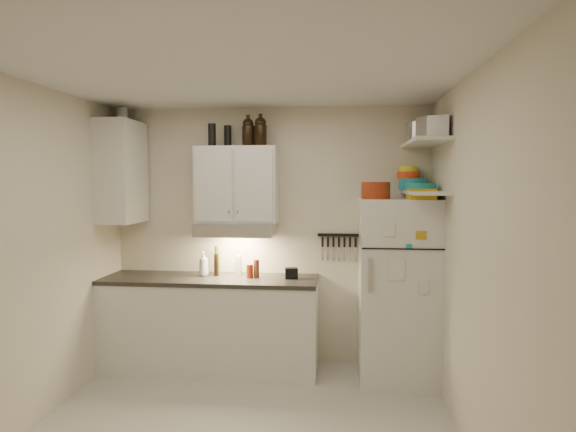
# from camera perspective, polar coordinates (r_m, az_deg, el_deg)

# --- Properties ---
(ceiling) EXTENTS (3.20, 3.00, 0.02)m
(ceiling) POSITION_cam_1_polar(r_m,az_deg,el_deg) (3.50, -5.86, 16.52)
(ceiling) COLOR silver
(ceiling) RESTS_ON ground
(back_wall) EXTENTS (3.20, 0.02, 2.60)m
(back_wall) POSITION_cam_1_polar(r_m,az_deg,el_deg) (4.94, -2.15, -2.38)
(back_wall) COLOR beige
(back_wall) RESTS_ON ground
(left_wall) EXTENTS (0.02, 3.00, 2.60)m
(left_wall) POSITION_cam_1_polar(r_m,az_deg,el_deg) (4.10, -28.36, -4.17)
(left_wall) COLOR beige
(left_wall) RESTS_ON ground
(right_wall) EXTENTS (0.02, 3.00, 2.60)m
(right_wall) POSITION_cam_1_polar(r_m,az_deg,el_deg) (3.51, 21.08, -5.26)
(right_wall) COLOR beige
(right_wall) RESTS_ON ground
(base_cabinet) EXTENTS (2.10, 0.60, 0.88)m
(base_cabinet) POSITION_cam_1_polar(r_m,az_deg,el_deg) (4.92, -9.16, -12.68)
(base_cabinet) COLOR white
(base_cabinet) RESTS_ON floor
(countertop) EXTENTS (2.10, 0.62, 0.04)m
(countertop) POSITION_cam_1_polar(r_m,az_deg,el_deg) (4.81, -9.22, -7.42)
(countertop) COLOR #2A2824
(countertop) RESTS_ON base_cabinet
(upper_cabinet) EXTENTS (0.80, 0.33, 0.75)m
(upper_cabinet) POSITION_cam_1_polar(r_m,az_deg,el_deg) (4.79, -6.02, 3.70)
(upper_cabinet) COLOR white
(upper_cabinet) RESTS_ON back_wall
(side_cabinet) EXTENTS (0.33, 0.55, 1.00)m
(side_cabinet) POSITION_cam_1_polar(r_m,az_deg,el_deg) (5.02, -19.18, 4.94)
(side_cabinet) COLOR white
(side_cabinet) RESTS_ON left_wall
(range_hood) EXTENTS (0.76, 0.46, 0.12)m
(range_hood) POSITION_cam_1_polar(r_m,az_deg,el_deg) (4.75, -6.15, -1.57)
(range_hood) COLOR silver
(range_hood) RESTS_ON back_wall
(fridge) EXTENTS (0.70, 0.68, 1.70)m
(fridge) POSITION_cam_1_polar(r_m,az_deg,el_deg) (4.65, 12.83, -8.50)
(fridge) COLOR silver
(fridge) RESTS_ON floor
(shelf_hi) EXTENTS (0.30, 0.95, 0.03)m
(shelf_hi) POSITION_cam_1_polar(r_m,az_deg,el_deg) (4.45, 15.90, 8.37)
(shelf_hi) COLOR white
(shelf_hi) RESTS_ON right_wall
(shelf_lo) EXTENTS (0.30, 0.95, 0.03)m
(shelf_lo) POSITION_cam_1_polar(r_m,az_deg,el_deg) (4.44, 15.79, 2.70)
(shelf_lo) COLOR white
(shelf_lo) RESTS_ON right_wall
(knife_strip) EXTENTS (0.42, 0.02, 0.03)m
(knife_strip) POSITION_cam_1_polar(r_m,az_deg,el_deg) (4.86, 6.01, -2.26)
(knife_strip) COLOR black
(knife_strip) RESTS_ON back_wall
(dutch_oven) EXTENTS (0.33, 0.33, 0.15)m
(dutch_oven) POSITION_cam_1_polar(r_m,az_deg,el_deg) (4.47, 10.35, 3.01)
(dutch_oven) COLOR maroon
(dutch_oven) RESTS_ON fridge
(book_stack) EXTENTS (0.23, 0.28, 0.09)m
(book_stack) POSITION_cam_1_polar(r_m,az_deg,el_deg) (4.38, 15.46, 2.53)
(book_stack) COLOR #BB9217
(book_stack) RESTS_ON fridge
(spice_jar) EXTENTS (0.08, 0.08, 0.11)m
(spice_jar) POSITION_cam_1_polar(r_m,az_deg,el_deg) (4.52, 14.43, 2.70)
(spice_jar) COLOR silver
(spice_jar) RESTS_ON fridge
(stock_pot) EXTENTS (0.33, 0.33, 0.20)m
(stock_pot) POSITION_cam_1_polar(r_m,az_deg,el_deg) (4.83, 15.43, 9.42)
(stock_pot) COLOR silver
(stock_pot) RESTS_ON shelf_hi
(tin_a) EXTENTS (0.25, 0.24, 0.20)m
(tin_a) POSITION_cam_1_polar(r_m,az_deg,el_deg) (4.38, 16.59, 9.91)
(tin_a) COLOR #AAAAAD
(tin_a) RESTS_ON shelf_hi
(tin_b) EXTENTS (0.22, 0.22, 0.17)m
(tin_b) POSITION_cam_1_polar(r_m,az_deg,el_deg) (4.18, 17.51, 10.03)
(tin_b) COLOR #AAAAAD
(tin_b) RESTS_ON shelf_hi
(bowl_teal) EXTENTS (0.28, 0.28, 0.11)m
(bowl_teal) POSITION_cam_1_polar(r_m,az_deg,el_deg) (4.76, 14.64, 3.65)
(bowl_teal) COLOR teal
(bowl_teal) RESTS_ON shelf_lo
(bowl_orange) EXTENTS (0.22, 0.22, 0.07)m
(bowl_orange) POSITION_cam_1_polar(r_m,az_deg,el_deg) (4.81, 14.07, 4.72)
(bowl_orange) COLOR #EA4016
(bowl_orange) RESTS_ON bowl_teal
(bowl_yellow) EXTENTS (0.17, 0.17, 0.06)m
(bowl_yellow) POSITION_cam_1_polar(r_m,az_deg,el_deg) (4.81, 14.08, 5.44)
(bowl_yellow) COLOR yellow
(bowl_yellow) RESTS_ON bowl_orange
(plates) EXTENTS (0.34, 0.34, 0.07)m
(plates) POSITION_cam_1_polar(r_m,az_deg,el_deg) (4.47, 15.46, 3.34)
(plates) COLOR teal
(plates) RESTS_ON shelf_lo
(growler_a) EXTENTS (0.14, 0.14, 0.28)m
(growler_a) POSITION_cam_1_polar(r_m,az_deg,el_deg) (4.78, -4.75, 9.89)
(growler_a) COLOR black
(growler_a) RESTS_ON upper_cabinet
(growler_b) EXTENTS (0.14, 0.14, 0.29)m
(growler_b) POSITION_cam_1_polar(r_m,az_deg,el_deg) (4.74, -3.28, 9.99)
(growler_b) COLOR black
(growler_b) RESTS_ON upper_cabinet
(thermos_a) EXTENTS (0.08, 0.08, 0.21)m
(thermos_a) POSITION_cam_1_polar(r_m,az_deg,el_deg) (4.87, -7.16, 9.36)
(thermos_a) COLOR black
(thermos_a) RESTS_ON upper_cabinet
(thermos_b) EXTENTS (0.09, 0.09, 0.22)m
(thermos_b) POSITION_cam_1_polar(r_m,az_deg,el_deg) (4.80, -9.00, 9.46)
(thermos_b) COLOR black
(thermos_b) RESTS_ON upper_cabinet
(side_jar) EXTENTS (0.14, 0.14, 0.15)m
(side_jar) POSITION_cam_1_polar(r_m,az_deg,el_deg) (5.18, -19.06, 11.26)
(side_jar) COLOR silver
(side_jar) RESTS_ON side_cabinet
(soap_bottle) EXTENTS (0.11, 0.11, 0.27)m
(soap_bottle) POSITION_cam_1_polar(r_m,az_deg,el_deg) (4.86, -9.97, -5.44)
(soap_bottle) COLOR white
(soap_bottle) RESTS_ON countertop
(pepper_mill) EXTENTS (0.07, 0.07, 0.18)m
(pepper_mill) POSITION_cam_1_polar(r_m,az_deg,el_deg) (4.73, -3.76, -6.24)
(pepper_mill) COLOR #5B2A1B
(pepper_mill) RESTS_ON countertop
(oil_bottle) EXTENTS (0.06, 0.06, 0.29)m
(oil_bottle) POSITION_cam_1_polar(r_m,az_deg,el_deg) (4.92, -8.35, -5.21)
(oil_bottle) COLOR #4F691A
(oil_bottle) RESTS_ON countertop
(vinegar_bottle) EXTENTS (0.06, 0.06, 0.22)m
(vinegar_bottle) POSITION_cam_1_polar(r_m,az_deg,el_deg) (4.86, -8.50, -5.75)
(vinegar_bottle) COLOR black
(vinegar_bottle) RESTS_ON countertop
(clear_bottle) EXTENTS (0.08, 0.08, 0.19)m
(clear_bottle) POSITION_cam_1_polar(r_m,az_deg,el_deg) (4.88, -5.89, -5.83)
(clear_bottle) COLOR silver
(clear_bottle) RESTS_ON countertop
(red_jar) EXTENTS (0.09, 0.09, 0.13)m
(red_jar) POSITION_cam_1_polar(r_m,az_deg,el_deg) (4.72, -4.55, -6.53)
(red_jar) COLOR maroon
(red_jar) RESTS_ON countertop
(caddy) EXTENTS (0.13, 0.10, 0.10)m
(caddy) POSITION_cam_1_polar(r_m,az_deg,el_deg) (4.68, 0.40, -6.79)
(caddy) COLOR black
(caddy) RESTS_ON countertop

